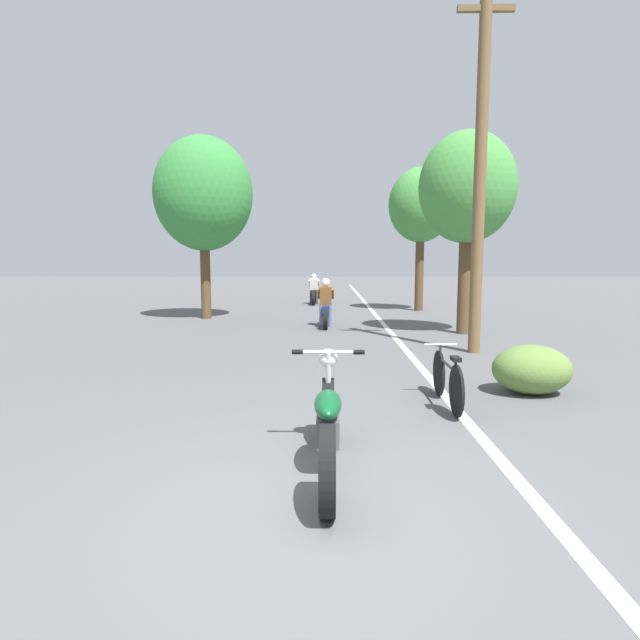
{
  "coord_description": "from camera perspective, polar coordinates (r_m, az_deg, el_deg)",
  "views": [
    {
      "loc": [
        0.23,
        -3.61,
        1.87
      ],
      "look_at": [
        0.06,
        4.67,
        0.9
      ],
      "focal_mm": 28.0,
      "sensor_mm": 36.0,
      "label": 1
    }
  ],
  "objects": [
    {
      "name": "bicycle_parked",
      "position": [
        6.74,
        14.33,
        -6.6
      ],
      "size": [
        0.44,
        1.62,
        0.74
      ],
      "color": "black",
      "rests_on": "ground"
    },
    {
      "name": "utility_pole",
      "position": [
        10.84,
        17.84,
        16.31
      ],
      "size": [
        1.1,
        0.24,
        7.3
      ],
      "color": "brown",
      "rests_on": "ground"
    },
    {
      "name": "roadside_tree_right_far",
      "position": [
        19.57,
        11.45,
        12.61
      ],
      "size": [
        2.42,
        2.18,
        5.38
      ],
      "color": "#513A23",
      "rests_on": "ground"
    },
    {
      "name": "motorcycle_foreground",
      "position": [
        4.55,
        0.9,
        -11.78
      ],
      "size": [
        0.72,
        2.17,
        1.01
      ],
      "color": "black",
      "rests_on": "ground"
    },
    {
      "name": "roadside_tree_left",
      "position": [
        16.93,
        -13.19,
        13.79
      ],
      "size": [
        3.17,
        2.85,
        5.86
      ],
      "color": "#513A23",
      "rests_on": "ground"
    },
    {
      "name": "ground_plane",
      "position": [
        4.07,
        -2.37,
        -20.67
      ],
      "size": [
        120.0,
        120.0,
        0.0
      ],
      "primitive_type": "plane",
      "color": "#515154"
    },
    {
      "name": "motorcycle_rider_far",
      "position": [
        22.11,
        -0.69,
        3.16
      ],
      "size": [
        0.5,
        2.0,
        1.34
      ],
      "color": "black",
      "rests_on": "ground"
    },
    {
      "name": "lane_stripe_edge",
      "position": [
        16.46,
        6.78,
        0.13
      ],
      "size": [
        0.14,
        48.0,
        0.01
      ],
      "primitive_type": "cube",
      "color": "white",
      "rests_on": "ground"
    },
    {
      "name": "roadside_tree_right_near",
      "position": [
        13.58,
        16.48,
        14.16
      ],
      "size": [
        2.45,
        2.2,
        5.15
      ],
      "color": "#513A23",
      "rests_on": "ground"
    },
    {
      "name": "roadside_bush",
      "position": [
        7.72,
        23.03,
        -5.21
      ],
      "size": [
        1.1,
        0.88,
        0.7
      ],
      "color": "#5B7A38",
      "rests_on": "ground"
    },
    {
      "name": "motorcycle_rider_lead",
      "position": [
        14.44,
        0.66,
        1.36
      ],
      "size": [
        0.5,
        1.99,
        1.4
      ],
      "color": "black",
      "rests_on": "ground"
    }
  ]
}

